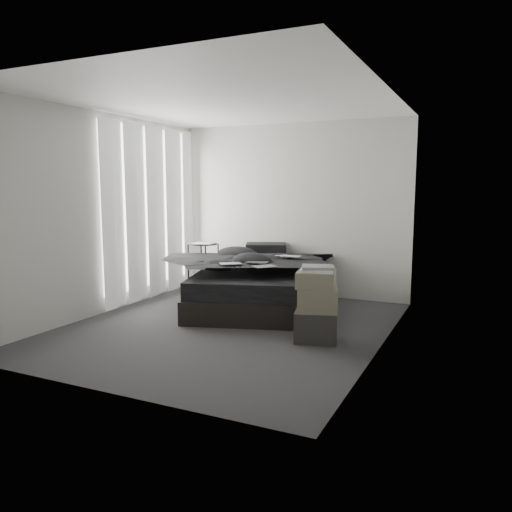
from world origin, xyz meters
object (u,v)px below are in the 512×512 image
at_px(bed, 257,297).
at_px(laptop, 287,251).
at_px(box_lower, 316,326).
at_px(side_stand, 203,269).

xyz_separation_m(bed, laptop, (0.36, 0.17, 0.64)).
distance_m(bed, laptop, 0.75).
relative_size(laptop, box_lower, 0.76).
bearing_deg(laptop, side_stand, 171.96).
height_order(laptop, side_stand, laptop).
xyz_separation_m(side_stand, box_lower, (2.30, -1.49, -0.23)).
bearing_deg(box_lower, side_stand, 147.07).
height_order(bed, laptop, laptop).
distance_m(side_stand, box_lower, 2.76).
distance_m(bed, side_stand, 1.19).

